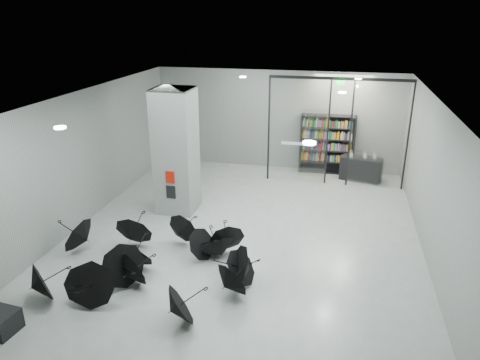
% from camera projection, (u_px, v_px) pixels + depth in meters
% --- Properties ---
extents(room, '(14.00, 14.02, 4.01)m').
position_uv_depth(room, '(238.00, 149.00, 11.52)').
color(room, gray).
rests_on(room, ground).
extents(column, '(1.20, 1.20, 4.00)m').
position_uv_depth(column, '(176.00, 151.00, 14.17)').
color(column, slate).
rests_on(column, ground).
extents(fire_cabinet, '(0.28, 0.04, 0.38)m').
position_uv_depth(fire_cabinet, '(170.00, 177.00, 13.83)').
color(fire_cabinet, '#A50A07').
rests_on(fire_cabinet, column).
extents(info_panel, '(0.30, 0.03, 0.42)m').
position_uv_depth(info_panel, '(171.00, 192.00, 14.01)').
color(info_panel, black).
rests_on(info_panel, column).
extents(exit_sign, '(0.30, 0.06, 0.15)m').
position_uv_depth(exit_sign, '(340.00, 83.00, 15.50)').
color(exit_sign, '#0CE533').
rests_on(exit_sign, room).
extents(glass_partition, '(5.06, 0.08, 4.00)m').
position_uv_depth(glass_partition, '(336.00, 128.00, 16.27)').
color(glass_partition, silver).
rests_on(glass_partition, ground).
extents(bookshelf, '(2.16, 0.48, 2.37)m').
position_uv_depth(bookshelf, '(327.00, 144.00, 17.83)').
color(bookshelf, black).
rests_on(bookshelf, ground).
extents(shop_counter, '(1.63, 0.95, 0.92)m').
position_uv_depth(shop_counter, '(361.00, 169.00, 17.25)').
color(shop_counter, black).
rests_on(shop_counter, ground).
extents(umbrella_cluster, '(5.84, 4.33, 1.28)m').
position_uv_depth(umbrella_cluster, '(155.00, 266.00, 10.96)').
color(umbrella_cluster, black).
rests_on(umbrella_cluster, ground).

